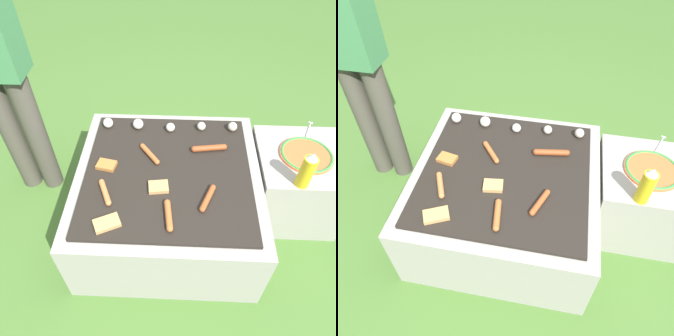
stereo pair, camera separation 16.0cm
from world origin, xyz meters
TOP-DOWN VIEW (x-y plane):
  - ground_plane at (0.00, 0.00)m, footprint 14.00×14.00m
  - grill at (0.00, 0.00)m, footprint 0.92×0.92m
  - side_ledge at (0.71, 0.14)m, footprint 0.47×0.47m
  - sausage_front_center at (0.21, 0.16)m, footprint 0.19×0.06m
  - sausage_mid_right at (0.01, -0.27)m, footprint 0.05×0.16m
  - sausage_back_right at (-0.28, -0.16)m, footprint 0.08×0.15m
  - sausage_back_center at (-0.10, 0.10)m, footprint 0.11×0.14m
  - sausage_back_left at (0.19, -0.17)m, footprint 0.08×0.15m
  - bread_slice_right at (-0.04, -0.11)m, footprint 0.10×0.08m
  - bread_slice_center at (-0.25, -0.32)m, footprint 0.13×0.11m
  - bread_slice_left at (-0.31, 0.02)m, footprint 0.10×0.08m
  - mushroom_row at (-0.04, 0.32)m, footprint 0.75×0.07m
  - plate_colorful at (0.71, 0.14)m, footprint 0.27×0.27m
  - condiment_bottle at (0.64, -0.06)m, footprint 0.06×0.06m
  - fork_utensil at (0.76, 0.32)m, footprint 0.11×0.21m

SIDE VIEW (x-z plane):
  - ground_plane at x=0.00m, z-range 0.00..0.00m
  - grill at x=0.00m, z-range 0.00..0.44m
  - side_ledge at x=0.71m, z-range 0.00..0.44m
  - fork_utensil at x=0.76m, z-range 0.44..0.45m
  - plate_colorful at x=0.71m, z-range 0.44..0.46m
  - bread_slice_center at x=-0.25m, z-range 0.44..0.46m
  - bread_slice_right at x=-0.04m, z-range 0.44..0.46m
  - bread_slice_left at x=-0.31m, z-range 0.44..0.46m
  - sausage_back_center at x=-0.10m, z-range 0.44..0.47m
  - sausage_back_left at x=0.19m, z-range 0.44..0.47m
  - sausage_back_right at x=-0.28m, z-range 0.44..0.47m
  - sausage_mid_right at x=0.01m, z-range 0.44..0.47m
  - sausage_front_center at x=0.21m, z-range 0.44..0.47m
  - mushroom_row at x=-0.04m, z-range 0.44..0.50m
  - condiment_bottle at x=0.64m, z-range 0.44..0.64m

